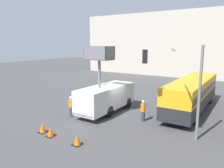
# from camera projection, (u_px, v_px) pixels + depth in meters

# --- Properties ---
(ground_plane) EXTENTS (120.00, 120.00, 0.00)m
(ground_plane) POSITION_uv_depth(u_px,v_px,m) (115.00, 113.00, 20.03)
(ground_plane) COLOR #424244
(building_backdrop_far) EXTENTS (44.00, 10.00, 12.27)m
(building_backdrop_far) POSITION_uv_depth(u_px,v_px,m) (193.00, 44.00, 43.25)
(building_backdrop_far) COLOR #BCB2A3
(building_backdrop_far) RESTS_ON ground_plane
(utility_truck) EXTENTS (2.27, 6.70, 6.08)m
(utility_truck) POSITION_uv_depth(u_px,v_px,m) (106.00, 96.00, 20.02)
(utility_truck) COLOR silver
(utility_truck) RESTS_ON ground_plane
(city_bus) EXTENTS (2.53, 11.58, 2.99)m
(city_bus) POSITION_uv_depth(u_px,v_px,m) (192.00, 92.00, 20.59)
(city_bus) COLOR #232328
(city_bus) RESTS_ON ground_plane
(traffic_light_pole) EXTENTS (3.61, 3.36, 6.22)m
(traffic_light_pole) POSITION_uv_depth(u_px,v_px,m) (180.00, 76.00, 14.03)
(traffic_light_pole) COLOR slate
(traffic_light_pole) RESTS_ON ground_plane
(road_worker_near_truck) EXTENTS (0.38, 0.38, 1.80)m
(road_worker_near_truck) POSITION_uv_depth(u_px,v_px,m) (71.00, 106.00, 19.05)
(road_worker_near_truck) COLOR navy
(road_worker_near_truck) RESTS_ON ground_plane
(road_worker_directing) EXTENTS (0.38, 0.38, 1.80)m
(road_worker_directing) POSITION_uv_depth(u_px,v_px,m) (143.00, 111.00, 17.80)
(road_worker_directing) COLOR navy
(road_worker_directing) RESTS_ON ground_plane
(traffic_cone_near_truck) EXTENTS (0.59, 0.59, 0.67)m
(traffic_cone_near_truck) POSITION_uv_depth(u_px,v_px,m) (50.00, 132.00, 15.01)
(traffic_cone_near_truck) COLOR black
(traffic_cone_near_truck) RESTS_ON ground_plane
(traffic_cone_mid_road) EXTENTS (0.60, 0.60, 0.68)m
(traffic_cone_mid_road) POSITION_uv_depth(u_px,v_px,m) (43.00, 128.00, 15.65)
(traffic_cone_mid_road) COLOR black
(traffic_cone_mid_road) RESTS_ON ground_plane
(traffic_cone_far_side) EXTENTS (0.59, 0.59, 0.68)m
(traffic_cone_far_side) POSITION_uv_depth(u_px,v_px,m) (77.00, 140.00, 13.74)
(traffic_cone_far_side) COLOR black
(traffic_cone_far_side) RESTS_ON ground_plane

